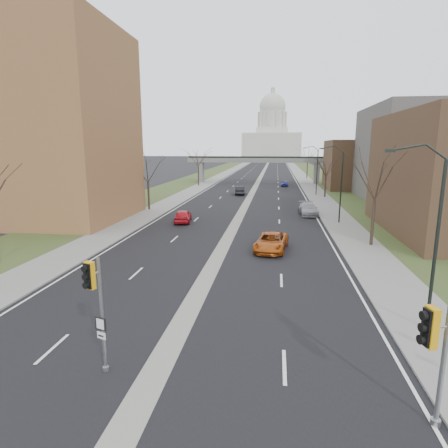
% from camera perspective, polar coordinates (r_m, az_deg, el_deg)
% --- Properties ---
extents(ground, '(700.00, 700.00, 0.00)m').
position_cam_1_polar(ground, '(15.21, -11.58, -23.22)').
color(ground, black).
rests_on(ground, ground).
extents(road_surface, '(20.00, 600.00, 0.01)m').
position_cam_1_polar(road_surface, '(161.99, 6.36, 8.53)').
color(road_surface, black).
rests_on(road_surface, ground).
extents(median_strip, '(1.20, 600.00, 0.02)m').
position_cam_1_polar(median_strip, '(161.99, 6.36, 8.53)').
color(median_strip, gray).
rests_on(median_strip, ground).
extents(sidewalk_right, '(4.00, 600.00, 0.12)m').
position_cam_1_polar(sidewalk_right, '(162.11, 10.65, 8.42)').
color(sidewalk_right, gray).
rests_on(sidewalk_right, ground).
extents(sidewalk_left, '(4.00, 600.00, 0.12)m').
position_cam_1_polar(sidewalk_left, '(162.76, 2.09, 8.62)').
color(sidewalk_left, gray).
rests_on(sidewalk_left, ground).
extents(grass_verge_right, '(8.00, 600.00, 0.10)m').
position_cam_1_polar(grass_verge_right, '(162.50, 12.78, 8.34)').
color(grass_verge_right, '#32431F').
rests_on(grass_verge_right, ground).
extents(grass_verge_left, '(8.00, 600.00, 0.10)m').
position_cam_1_polar(grass_verge_left, '(163.48, -0.03, 8.64)').
color(grass_verge_left, '#32431F').
rests_on(grass_verge_left, ground).
extents(apartment_building, '(25.00, 16.00, 22.00)m').
position_cam_1_polar(apartment_building, '(51.69, -29.02, 12.85)').
color(apartment_building, '#905D39').
rests_on(apartment_building, ground).
extents(commercial_block_mid, '(18.00, 22.00, 15.00)m').
position_cam_1_polar(commercial_block_mid, '(67.92, 28.57, 9.30)').
color(commercial_block_mid, '#514E4A').
rests_on(commercial_block_mid, ground).
extents(commercial_block_far, '(14.00, 14.00, 10.00)m').
position_cam_1_polar(commercial_block_far, '(83.64, 20.21, 8.45)').
color(commercial_block_far, '#4A3522').
rests_on(commercial_block_far, ground).
extents(pedestrian_bridge, '(34.00, 3.00, 6.45)m').
position_cam_1_polar(pedestrian_bridge, '(91.89, 5.16, 9.24)').
color(pedestrian_bridge, slate).
rests_on(pedestrian_bridge, ground).
extents(capitol, '(48.00, 42.00, 55.75)m').
position_cam_1_polar(capitol, '(331.88, 7.30, 13.28)').
color(capitol, beige).
rests_on(capitol, ground).
extents(streetlight_near, '(2.61, 0.20, 8.70)m').
position_cam_1_polar(streetlight_near, '(18.95, 28.14, 5.18)').
color(streetlight_near, black).
rests_on(streetlight_near, sidewalk_right).
extents(streetlight_mid, '(2.61, 0.20, 8.70)m').
position_cam_1_polar(streetlight_mid, '(44.22, 16.58, 8.99)').
color(streetlight_mid, black).
rests_on(streetlight_mid, sidewalk_right).
extents(streetlight_far, '(2.61, 0.20, 8.70)m').
position_cam_1_polar(streetlight_far, '(70.03, 13.43, 9.96)').
color(streetlight_far, black).
rests_on(streetlight_far, sidewalk_right).
extents(tree_left_b, '(6.75, 6.75, 8.81)m').
position_cam_1_polar(tree_left_b, '(52.73, -11.60, 8.80)').
color(tree_left_b, '#382B21').
rests_on(tree_left_b, sidewalk_left).
extents(tree_left_c, '(7.65, 7.65, 9.99)m').
position_cam_1_polar(tree_left_c, '(85.52, -3.97, 10.56)').
color(tree_left_c, '#382B21').
rests_on(tree_left_c, sidewalk_left).
extents(tree_right_a, '(7.20, 7.20, 9.40)m').
position_cam_1_polar(tree_right_a, '(34.83, 22.27, 7.50)').
color(tree_right_a, '#382B21').
rests_on(tree_right_a, sidewalk_right).
extents(tree_right_b, '(6.30, 6.30, 8.22)m').
position_cam_1_polar(tree_right_b, '(67.31, 15.35, 8.84)').
color(tree_right_b, '#382B21').
rests_on(tree_right_b, sidewalk_right).
extents(tree_right_c, '(7.65, 7.65, 9.99)m').
position_cam_1_polar(tree_right_c, '(107.06, 12.67, 10.52)').
color(tree_right_c, '#382B21').
rests_on(tree_right_c, sidewalk_right).
extents(signal_pole_median, '(0.64, 0.77, 4.63)m').
position_cam_1_polar(signal_pole_median, '(14.89, -19.01, -10.35)').
color(signal_pole_median, gray).
rests_on(signal_pole_median, ground).
extents(signal_pole_right, '(1.21, 0.95, 5.69)m').
position_cam_1_polar(signal_pole_right, '(12.96, 30.93, -12.37)').
color(signal_pole_right, gray).
rests_on(signal_pole_right, ground).
extents(car_left_near, '(2.34, 4.62, 1.51)m').
position_cam_1_polar(car_left_near, '(43.91, -6.24, 1.24)').
color(car_left_near, red).
rests_on(car_left_near, ground).
extents(car_left_far, '(1.89, 4.85, 1.57)m').
position_cam_1_polar(car_left_far, '(69.42, 2.50, 5.15)').
color(car_left_far, black).
rests_on(car_left_far, ground).
extents(car_right_near, '(3.15, 5.62, 1.49)m').
position_cam_1_polar(car_right_near, '(32.02, 7.22, -2.72)').
color(car_right_near, '#AB4B12').
rests_on(car_right_near, ground).
extents(car_right_mid, '(2.45, 5.41, 1.54)m').
position_cam_1_polar(car_right_mid, '(49.59, 12.72, 2.23)').
color(car_right_mid, gray).
rests_on(car_right_mid, ground).
extents(car_right_far, '(1.60, 3.79, 1.28)m').
position_cam_1_polar(car_right_far, '(85.34, 9.19, 6.13)').
color(car_right_far, navy).
rests_on(car_right_far, ground).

